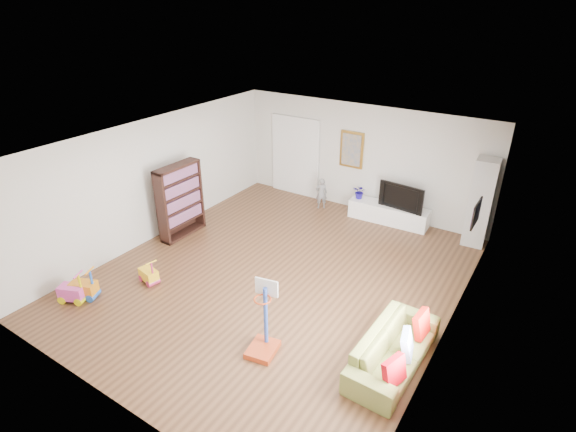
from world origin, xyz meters
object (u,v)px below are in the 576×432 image
Objects in this scene: media_console at (388,213)px; sofa at (394,349)px; basketball_hoop at (262,320)px; bookshelf at (180,201)px.

media_console is 4.81m from sofa.
media_console is 5.32m from basketball_hoop.
bookshelf is 4.36m from basketball_hoop.
sofa is (5.58, -1.28, -0.56)m from bookshelf.
sofa is (1.83, -4.45, 0.06)m from media_console.
bookshelf is (-3.75, -3.17, 0.62)m from media_console.
sofa is 1.58× the size of basketball_hoop.
bookshelf is 0.87× the size of sofa.
bookshelf reaches higher than sofa.
media_console is 1.55× the size of basketball_hoop.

